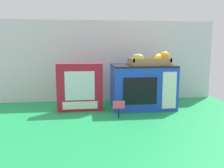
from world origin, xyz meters
TOP-DOWN VIEW (x-y plane):
  - ground_plane at (0.00, 0.00)m, footprint 1.70×1.70m
  - display_back_panel at (0.00, 0.32)m, footprint 1.61×0.03m
  - toy_microwave at (0.19, 0.05)m, footprint 0.40×0.27m
  - food_groups_crate at (0.25, 0.04)m, footprint 0.26×0.18m
  - cookie_set_box at (-0.22, 0.02)m, footprint 0.29×0.06m
  - price_sign at (-0.00, -0.17)m, footprint 0.07×0.01m

SIDE VIEW (x-z plane):
  - ground_plane at x=0.00m, z-range 0.00..0.00m
  - price_sign at x=0.00m, z-range 0.02..0.12m
  - toy_microwave at x=0.19m, z-range 0.00..0.29m
  - cookie_set_box at x=-0.22m, z-range 0.00..0.30m
  - display_back_panel at x=0.00m, z-range 0.00..0.60m
  - food_groups_crate at x=0.25m, z-range 0.27..0.36m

